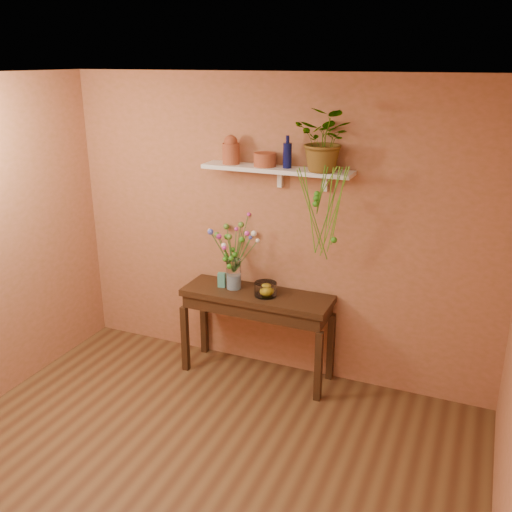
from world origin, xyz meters
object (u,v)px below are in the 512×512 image
at_px(terracotta_jug, 231,150).
at_px(spider_plant, 326,140).
at_px(sideboard, 257,305).
at_px(bouquet, 232,241).
at_px(glass_vase, 234,276).
at_px(glass_bowl, 266,290).
at_px(blue_bottle, 287,155).

bearing_deg(terracotta_jug, spider_plant, -1.66).
height_order(sideboard, spider_plant, spider_plant).
bearing_deg(spider_plant, terracotta_jug, 178.34).
bearing_deg(bouquet, terracotta_jug, 112.27).
bearing_deg(bouquet, glass_vase, 32.05).
bearing_deg(terracotta_jug, sideboard, -20.16).
bearing_deg(terracotta_jug, glass_bowl, -18.83).
bearing_deg(bouquet, spider_plant, 5.08).
xyz_separation_m(sideboard, bouquet, (-0.25, 0.01, 0.57)).
bearing_deg(glass_bowl, glass_vase, 172.75).
height_order(sideboard, blue_bottle, blue_bottle).
bearing_deg(glass_bowl, terracotta_jug, 161.17).
height_order(bouquet, glass_bowl, bouquet).
height_order(sideboard, bouquet, bouquet).
height_order(terracotta_jug, bouquet, terracotta_jug).
height_order(blue_bottle, glass_vase, blue_bottle).
bearing_deg(blue_bottle, glass_vase, -167.62).
distance_m(blue_bottle, bouquet, 0.91).
distance_m(terracotta_jug, blue_bottle, 0.51).
bearing_deg(sideboard, glass_bowl, -14.58).
relative_size(sideboard, bouquet, 2.50).
height_order(spider_plant, glass_bowl, spider_plant).
bearing_deg(blue_bottle, bouquet, -167.01).
bearing_deg(glass_vase, bouquet, -147.95).
bearing_deg(glass_bowl, spider_plant, 12.77).
bearing_deg(glass_bowl, bouquet, 174.37).
xyz_separation_m(blue_bottle, glass_vase, (-0.46, -0.10, -1.11)).
height_order(glass_vase, bouquet, bouquet).
bearing_deg(terracotta_jug, blue_bottle, 1.41).
bearing_deg(spider_plant, bouquet, -174.92).
xyz_separation_m(sideboard, terracotta_jug, (-0.29, 0.11, 1.35)).
height_order(blue_bottle, glass_bowl, blue_bottle).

